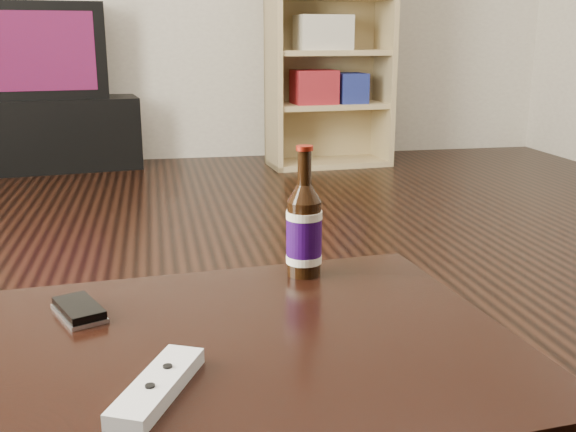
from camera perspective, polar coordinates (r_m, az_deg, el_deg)
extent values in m
cube|color=black|center=(1.99, -0.12, -10.02)|extent=(5.00, 6.00, 0.01)
cube|color=black|center=(4.68, -19.70, 6.66)|extent=(1.21, 0.72, 0.46)
cube|color=black|center=(4.64, -20.27, 13.01)|extent=(0.84, 0.59, 0.58)
cube|color=#BA0E11|center=(4.39, -20.30, 12.95)|extent=(0.64, 0.09, 0.47)
cube|color=tan|center=(4.35, -1.27, 13.64)|extent=(0.06, 0.36, 1.47)
cube|color=tan|center=(4.60, 8.16, 13.57)|extent=(0.06, 0.36, 1.47)
cube|color=tan|center=(4.53, 3.43, 4.55)|extent=(0.81, 0.42, 0.03)
cube|color=tan|center=(4.62, 2.90, 13.70)|extent=(0.79, 0.09, 1.47)
cube|color=tan|center=(4.48, 3.50, 9.32)|extent=(0.74, 0.38, 0.03)
cube|color=tan|center=(4.46, 3.58, 13.65)|extent=(0.74, 0.38, 0.03)
cube|color=maroon|center=(4.41, 2.22, 10.86)|extent=(0.29, 0.24, 0.21)
cube|color=navy|center=(4.50, 5.29, 10.74)|extent=(0.20, 0.24, 0.19)
cube|color=beige|center=(4.42, 2.98, 15.25)|extent=(0.35, 0.25, 0.21)
cube|color=black|center=(0.99, -12.36, -12.77)|extent=(1.13, 0.72, 0.05)
cylinder|color=black|center=(1.40, 7.45, -13.29)|extent=(0.07, 0.07, 0.35)
cylinder|color=black|center=(1.24, 1.37, -1.90)|extent=(0.07, 0.07, 0.14)
cylinder|color=#240446|center=(1.23, 1.37, -1.78)|extent=(0.07, 0.07, 0.09)
cylinder|color=#F4E6CD|center=(1.22, 1.38, 0.10)|extent=(0.08, 0.08, 0.01)
cylinder|color=#F4E6CD|center=(1.25, 1.35, -3.62)|extent=(0.08, 0.08, 0.01)
cone|color=black|center=(1.21, 1.39, 1.96)|extent=(0.07, 0.07, 0.03)
cylinder|color=black|center=(1.20, 1.40, 4.12)|extent=(0.03, 0.03, 0.06)
cylinder|color=maroon|center=(1.20, 1.42, 5.77)|extent=(0.04, 0.04, 0.01)
cube|color=#B8B8BB|center=(1.13, -17.25, -7.89)|extent=(0.10, 0.13, 0.01)
cube|color=black|center=(1.12, -17.28, -7.51)|extent=(0.09, 0.12, 0.02)
cylinder|color=#B8B8BB|center=(1.09, -16.79, -7.76)|extent=(0.03, 0.03, 0.00)
cube|color=silver|center=(0.87, -10.97, -13.95)|extent=(0.13, 0.19, 0.02)
cylinder|color=black|center=(0.89, -10.16, -12.42)|extent=(0.02, 0.02, 0.00)
cylinder|color=black|center=(0.85, -11.61, -13.91)|extent=(0.02, 0.02, 0.00)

